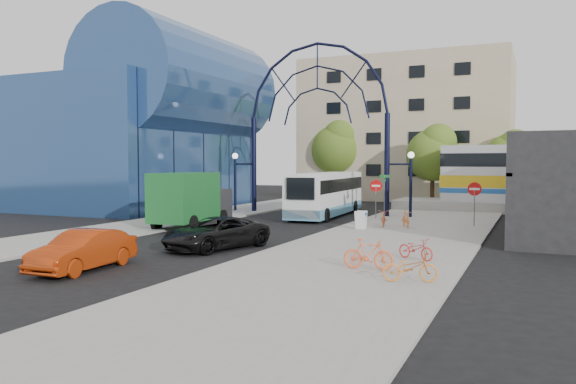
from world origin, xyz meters
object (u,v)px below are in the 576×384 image
at_px(black_suv, 216,233).
at_px(city_bus, 327,194).
at_px(gateway_arch, 317,93).
at_px(tree_north_b, 338,147).
at_px(do_not_enter_sign, 474,193).
at_px(green_truck, 192,200).
at_px(bike_near_a, 384,218).
at_px(sandwich_board, 361,218).
at_px(bike_near_b, 406,219).
at_px(tree_north_c, 510,156).
at_px(bike_far_c, 410,268).
at_px(bike_far_a, 416,249).
at_px(stop_sign, 376,189).
at_px(tree_north_a, 434,152).
at_px(bike_far_b, 368,254).
at_px(red_sedan, 83,250).
at_px(street_name_sign, 384,187).

bearing_deg(black_suv, city_bus, 109.21).
bearing_deg(gateway_arch, tree_north_b, 103.68).
height_order(do_not_enter_sign, tree_north_b, tree_north_b).
relative_size(green_truck, bike_near_a, 3.64).
distance_m(green_truck, black_suv, 8.36).
relative_size(sandwich_board, bike_near_b, 0.65).
bearing_deg(tree_north_c, black_suv, -109.06).
bearing_deg(tree_north_b, green_truck, -89.76).
height_order(black_suv, bike_far_c, black_suv).
bearing_deg(bike_far_c, bike_near_a, -1.12).
distance_m(bike_far_a, bike_far_c, 4.04).
relative_size(black_suv, bike_far_a, 3.21).
bearing_deg(tree_north_b, stop_sign, -64.17).
distance_m(tree_north_a, bike_far_b, 31.18).
bearing_deg(red_sedan, bike_far_c, 7.43).
bearing_deg(bike_near_a, bike_near_b, -11.95).
bearing_deg(tree_north_c, bike_far_a, -93.77).
bearing_deg(street_name_sign, sandwich_board, -86.54).
relative_size(gateway_arch, red_sedan, 3.26).
height_order(tree_north_b, green_truck, tree_north_b).
bearing_deg(red_sedan, street_name_sign, 72.25).
relative_size(street_name_sign, black_suv, 0.57).
bearing_deg(gateway_arch, black_suv, -84.27).
bearing_deg(green_truck, city_bus, 58.75).
relative_size(sandwich_board, city_bus, 0.09).
xyz_separation_m(stop_sign, bike_near_b, (2.78, -4.00, -1.42)).
xyz_separation_m(bike_near_b, bike_far_a, (2.56, -10.24, -0.05)).
xyz_separation_m(street_name_sign, bike_near_b, (2.38, -4.60, -1.55)).
distance_m(tree_north_a, bike_far_a, 28.75).
bearing_deg(sandwich_board, street_name_sign, 93.46).
bearing_deg(bike_far_b, city_bus, 22.02).
height_order(green_truck, bike_near_b, green_truck).
height_order(street_name_sign, bike_near_b, street_name_sign).
height_order(tree_north_b, bike_far_b, tree_north_b).
relative_size(bike_near_a, bike_far_c, 1.07).
bearing_deg(tree_north_c, street_name_sign, -114.31).
height_order(red_sedan, bike_near_a, red_sedan).
bearing_deg(tree_north_c, sandwich_board, -106.55).
distance_m(tree_north_a, black_suv, 28.94).
bearing_deg(tree_north_b, red_sedan, -84.23).
relative_size(city_bus, green_truck, 1.72).
bearing_deg(bike_far_c, city_bus, 8.19).
xyz_separation_m(do_not_enter_sign, sandwich_board, (-5.40, -4.02, -1.23)).
height_order(city_bus, bike_far_a, city_bus).
height_order(gateway_arch, tree_north_a, gateway_arch).
xyz_separation_m(do_not_enter_sign, bike_far_b, (-1.93, -14.86, -1.34)).
height_order(street_name_sign, tree_north_b, tree_north_b).
xyz_separation_m(red_sedan, bike_far_b, (9.08, 3.51, -0.05)).
height_order(bike_far_a, bike_far_b, bike_far_b).
bearing_deg(red_sedan, bike_near_b, 61.33).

